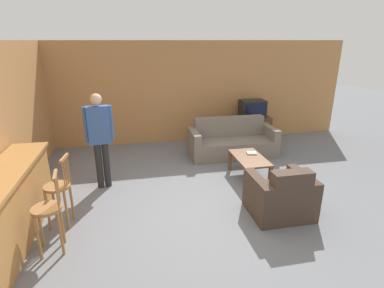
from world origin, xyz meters
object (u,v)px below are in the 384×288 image
at_px(tv_unit, 251,129).
at_px(book_on_table, 252,153).
at_px(bar_chair_near, 49,213).
at_px(tv, 252,109).
at_px(person_by_window, 100,135).
at_px(armchair_near, 281,197).
at_px(coffee_table, 249,160).
at_px(bar_chair_mid, 59,191).
at_px(couch_far, 232,142).

relative_size(tv_unit, book_on_table, 4.41).
height_order(bar_chair_near, tv, tv).
xyz_separation_m(bar_chair_near, person_by_window, (0.52, 1.73, 0.46)).
xyz_separation_m(armchair_near, coffee_table, (0.03, 1.36, 0.06)).
xyz_separation_m(bar_chair_mid, armchair_near, (3.27, -0.41, -0.24)).
relative_size(bar_chair_mid, tv, 1.65).
height_order(bar_chair_near, coffee_table, bar_chair_near).
xyz_separation_m(coffee_table, book_on_table, (0.11, 0.17, 0.08)).
xyz_separation_m(couch_far, coffee_table, (-0.08, -1.29, 0.06)).
xyz_separation_m(couch_far, armchair_near, (-0.11, -2.65, 0.00)).
bearing_deg(armchair_near, tv_unit, 74.71).
height_order(coffee_table, tv_unit, tv_unit).
height_order(coffee_table, tv, tv).
bearing_deg(book_on_table, tv_unit, 67.76).
height_order(bar_chair_mid, coffee_table, bar_chair_mid).
xyz_separation_m(couch_far, person_by_window, (-2.86, -1.10, 0.70)).
bearing_deg(book_on_table, bar_chair_near, -153.25).
bearing_deg(book_on_table, coffee_table, -122.90).
distance_m(couch_far, tv_unit, 1.31).
bearing_deg(bar_chair_near, bar_chair_mid, 90.00).
bearing_deg(armchair_near, bar_chair_mid, 172.87).
distance_m(tv_unit, tv, 0.55).
xyz_separation_m(armchair_near, tv_unit, (0.99, 3.61, 0.01)).
bearing_deg(tv_unit, book_on_table, -112.24).
distance_m(bar_chair_near, tv, 5.72).
distance_m(tv_unit, book_on_table, 2.26).
height_order(tv, person_by_window, person_by_window).
relative_size(couch_far, person_by_window, 1.15).
bearing_deg(bar_chair_near, person_by_window, 73.35).
xyz_separation_m(bar_chair_near, armchair_near, (3.27, 0.19, -0.24)).
distance_m(bar_chair_near, book_on_table, 3.82).
distance_m(bar_chair_near, couch_far, 4.42).
relative_size(bar_chair_mid, armchair_near, 1.18).
distance_m(bar_chair_near, armchair_near, 3.29).
bearing_deg(tv, coffee_table, -113.14).
bearing_deg(coffee_table, tv_unit, 66.89).
distance_m(armchair_near, person_by_window, 3.23).
bearing_deg(person_by_window, armchair_near, -29.28).
distance_m(coffee_table, person_by_window, 2.86).
height_order(bar_chair_mid, person_by_window, person_by_window).
bearing_deg(book_on_table, person_by_window, 179.67).
bearing_deg(couch_far, tv_unit, 47.62).
distance_m(tv_unit, person_by_window, 4.33).
bearing_deg(bar_chair_mid, bar_chair_near, -90.00).
bearing_deg(couch_far, bar_chair_mid, -146.49).
distance_m(bar_chair_mid, coffee_table, 3.44).
distance_m(coffee_table, tv_unit, 2.45).
bearing_deg(book_on_table, tv, 67.73).
distance_m(bar_chair_near, tv_unit, 5.72).
relative_size(couch_far, coffee_table, 2.04).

